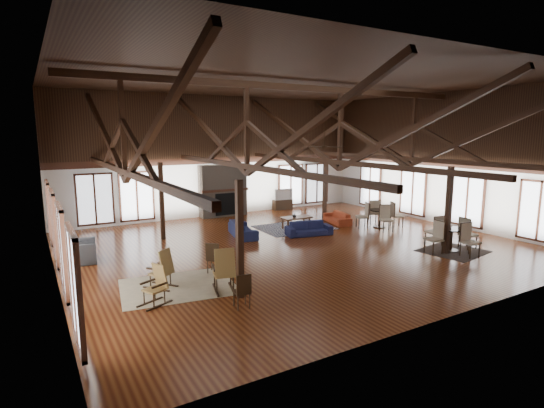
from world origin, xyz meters
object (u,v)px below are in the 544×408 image
cafe_table_far (380,215)px  coffee_table (296,218)px  tv_console (283,204)px  cafe_table_near (451,235)px  sofa_navy_left (243,229)px  sofa_navy_front (309,229)px  armchair (80,252)px  sofa_orange (337,218)px

cafe_table_far → coffee_table: bearing=153.1°
cafe_table_far → tv_console: cafe_table_far is taller
tv_console → cafe_table_near: bearing=-85.2°
sofa_navy_left → coffee_table: 2.69m
sofa_navy_front → armchair: armchair is taller
tv_console → cafe_table_far: bearing=-77.0°
sofa_orange → armchair: armchair is taller
sofa_navy_left → cafe_table_far: bearing=-92.8°
sofa_navy_left → coffee_table: sofa_navy_left is taller
coffee_table → armchair: (-8.83, -0.62, -0.11)m
sofa_navy_front → cafe_table_far: bearing=6.0°
sofa_orange → tv_console: 4.38m
armchair → cafe_table_near: size_ratio=0.49×
coffee_table → armchair: armchair is taller
coffee_table → cafe_table_near: (2.80, -5.81, 0.11)m
sofa_navy_left → armchair: bearing=106.8°
sofa_navy_front → sofa_navy_left: bearing=166.0°
armchair → cafe_table_near: cafe_table_near is taller
sofa_orange → armchair: size_ratio=1.61×
sofa_navy_left → cafe_table_near: cafe_table_near is taller
armchair → cafe_table_far: 12.22m
sofa_navy_front → coffee_table: 1.34m
sofa_navy_left → cafe_table_far: 6.23m
armchair → sofa_orange: bearing=-80.7°
sofa_navy_left → armchair: (-6.15, -0.52, 0.05)m
sofa_navy_left → armchair: armchair is taller
cafe_table_near → tv_console: bearing=94.8°
sofa_orange → cafe_table_far: cafe_table_far is taller
sofa_navy_left → tv_console: size_ratio=1.85×
sofa_navy_left → armchair: size_ratio=1.88×
sofa_orange → tv_console: (-0.32, 4.37, 0.02)m
sofa_navy_front → cafe_table_far: size_ratio=0.88×
sofa_navy_front → armchair: size_ratio=1.75×
sofa_navy_front → coffee_table: bearing=92.0°
armchair → cafe_table_far: cafe_table_far is taller
sofa_navy_left → coffee_table: (2.68, 0.10, 0.16)m
cafe_table_far → tv_console: size_ratio=1.96×
sofa_navy_front → tv_console: bearing=81.0°
sofa_navy_left → coffee_table: bearing=-75.7°
coffee_table → cafe_table_far: bearing=-25.5°
coffee_table → tv_console: 4.75m
coffee_table → tv_console: tv_console is taller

